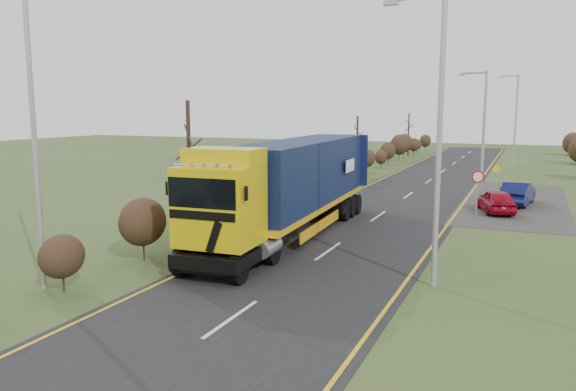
{
  "coord_description": "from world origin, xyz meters",
  "views": [
    {
      "loc": [
        7.21,
        -16.81,
        5.7
      ],
      "look_at": [
        -1.48,
        3.33,
        2.29
      ],
      "focal_mm": 35.0,
      "sensor_mm": 36.0,
      "label": 1
    }
  ],
  "objects_px": {
    "lorry": "(293,182)",
    "speed_sign": "(478,184)",
    "car_blue_sedan": "(518,193)",
    "car_red_hatchback": "(496,201)",
    "streetlight_near": "(436,129)"
  },
  "relations": [
    {
      "from": "streetlight_near",
      "to": "speed_sign",
      "type": "xyz_separation_m",
      "value": [
        0.26,
        13.44,
        -3.37
      ]
    },
    {
      "from": "car_red_hatchback",
      "to": "car_blue_sedan",
      "type": "xyz_separation_m",
      "value": [
        1.02,
        3.22,
        0.04
      ]
    },
    {
      "from": "car_blue_sedan",
      "to": "speed_sign",
      "type": "bearing_deg",
      "value": 74.64
    },
    {
      "from": "streetlight_near",
      "to": "speed_sign",
      "type": "distance_m",
      "value": 13.86
    },
    {
      "from": "streetlight_near",
      "to": "speed_sign",
      "type": "relative_size",
      "value": 3.8
    },
    {
      "from": "lorry",
      "to": "speed_sign",
      "type": "relative_size",
      "value": 6.53
    },
    {
      "from": "car_blue_sedan",
      "to": "streetlight_near",
      "type": "bearing_deg",
      "value": 91.31
    },
    {
      "from": "lorry",
      "to": "speed_sign",
      "type": "distance_m",
      "value": 11.23
    },
    {
      "from": "car_red_hatchback",
      "to": "streetlight_near",
      "type": "xyz_separation_m",
      "value": [
        -1.18,
        -14.66,
        4.43
      ]
    },
    {
      "from": "car_red_hatchback",
      "to": "streetlight_near",
      "type": "relative_size",
      "value": 0.41
    },
    {
      "from": "car_red_hatchback",
      "to": "lorry",
      "type": "bearing_deg",
      "value": 34.1
    },
    {
      "from": "lorry",
      "to": "car_red_hatchback",
      "type": "relative_size",
      "value": 4.17
    },
    {
      "from": "car_blue_sedan",
      "to": "speed_sign",
      "type": "distance_m",
      "value": 4.95
    },
    {
      "from": "car_red_hatchback",
      "to": "car_blue_sedan",
      "type": "relative_size",
      "value": 0.91
    },
    {
      "from": "streetlight_near",
      "to": "car_red_hatchback",
      "type": "bearing_deg",
      "value": 85.39
    }
  ]
}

